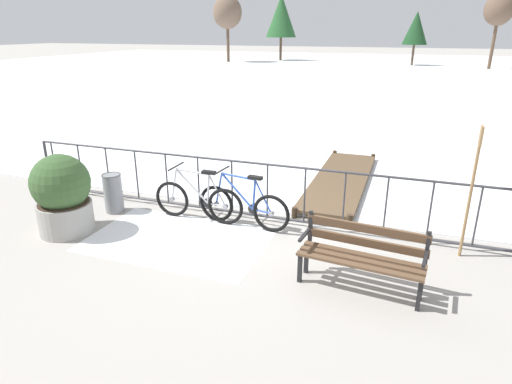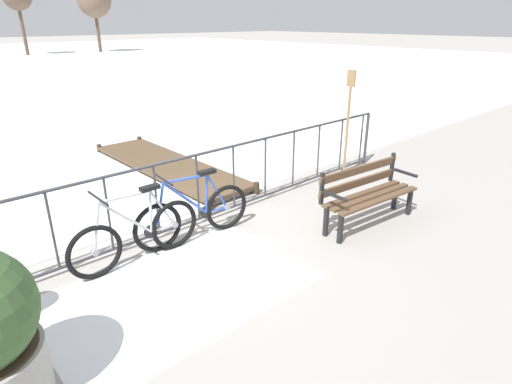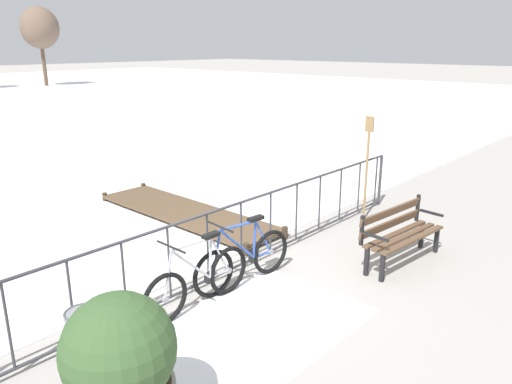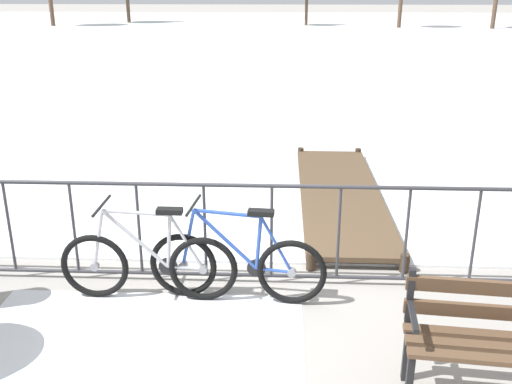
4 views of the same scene
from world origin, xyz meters
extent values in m
plane|color=#9E9991|center=(0.00, 0.00, 0.00)|extent=(160.00, 160.00, 0.00)
cube|color=white|center=(0.00, 28.40, 0.01)|extent=(80.00, 56.00, 0.03)
cube|color=white|center=(-0.80, -1.20, 0.00)|extent=(2.87, 1.85, 0.01)
cylinder|color=#38383D|center=(0.00, 0.00, 1.05)|extent=(9.00, 0.04, 0.04)
cylinder|color=#38383D|center=(0.00, 0.00, 0.08)|extent=(9.00, 0.04, 0.04)
cylinder|color=#38383D|center=(-2.33, 0.00, 0.57)|extent=(0.03, 0.03, 0.97)
cylinder|color=#38383D|center=(-1.66, 0.00, 0.57)|extent=(0.03, 0.03, 0.97)
cylinder|color=#38383D|center=(-1.00, 0.00, 0.57)|extent=(0.03, 0.03, 0.97)
cylinder|color=#38383D|center=(-0.33, 0.00, 0.57)|extent=(0.03, 0.03, 0.97)
cylinder|color=#38383D|center=(0.33, 0.00, 0.57)|extent=(0.03, 0.03, 0.97)
cylinder|color=#38383D|center=(1.00, 0.00, 0.57)|extent=(0.03, 0.03, 0.97)
cylinder|color=#38383D|center=(1.66, 0.00, 0.57)|extent=(0.03, 0.03, 0.97)
cylinder|color=#38383D|center=(2.33, 0.00, 0.57)|extent=(0.03, 0.03, 0.97)
torus|color=black|center=(0.53, -0.40, 0.33)|extent=(0.66, 0.12, 0.66)
cylinder|color=gray|center=(0.53, -0.40, 0.33)|extent=(0.08, 0.07, 0.08)
torus|color=black|center=(-0.51, -0.30, 0.33)|extent=(0.66, 0.12, 0.66)
cylinder|color=gray|center=(-0.51, -0.30, 0.33)|extent=(0.08, 0.07, 0.08)
cylinder|color=#2D51B2|center=(0.22, -0.37, 0.62)|extent=(0.08, 0.04, 0.53)
cylinder|color=#2D51B2|center=(-0.09, -0.34, 0.63)|extent=(0.61, 0.09, 0.59)
cylinder|color=#2D51B2|center=(-0.07, -0.34, 0.90)|extent=(0.63, 0.09, 0.07)
cylinder|color=#2D51B2|center=(0.37, -0.38, 0.34)|extent=(0.34, 0.06, 0.05)
cylinder|color=#2D51B2|center=(0.39, -0.38, 0.61)|extent=(0.32, 0.06, 0.56)
cylinder|color=#2D51B2|center=(-0.45, -0.31, 0.62)|extent=(0.16, 0.05, 0.59)
cube|color=black|center=(0.24, -0.37, 0.92)|extent=(0.25, 0.12, 0.05)
cylinder|color=black|center=(-0.39, -0.31, 0.96)|extent=(0.08, 0.52, 0.03)
cylinder|color=black|center=(0.20, -0.37, 0.35)|extent=(0.18, 0.04, 0.18)
torus|color=black|center=(-0.31, -0.37, 0.33)|extent=(0.66, 0.06, 0.66)
cylinder|color=gray|center=(-0.31, -0.37, 0.33)|extent=(0.08, 0.06, 0.08)
torus|color=black|center=(-1.36, -0.36, 0.33)|extent=(0.66, 0.06, 0.66)
cylinder|color=gray|center=(-1.36, -0.36, 0.33)|extent=(0.08, 0.06, 0.08)
cylinder|color=#B2B2B7|center=(-0.62, -0.37, 0.62)|extent=(0.08, 0.04, 0.53)
cylinder|color=#B2B2B7|center=(-0.94, -0.37, 0.63)|extent=(0.61, 0.04, 0.59)
cylinder|color=#B2B2B7|center=(-0.92, -0.37, 0.90)|extent=(0.63, 0.04, 0.07)
cylinder|color=#B2B2B7|center=(-0.48, -0.37, 0.34)|extent=(0.34, 0.03, 0.05)
cylinder|color=#B2B2B7|center=(-0.45, -0.37, 0.61)|extent=(0.32, 0.03, 0.56)
cylinder|color=#B2B2B7|center=(-1.29, -0.36, 0.62)|extent=(0.16, 0.03, 0.59)
cube|color=black|center=(-0.60, -0.37, 0.92)|extent=(0.24, 0.10, 0.05)
cylinder|color=black|center=(-1.23, -0.36, 0.96)|extent=(0.03, 0.52, 0.03)
cylinder|color=black|center=(-0.64, -0.37, 0.35)|extent=(0.18, 0.02, 0.18)
cube|color=black|center=(1.37, -1.75, 0.22)|extent=(0.06, 0.06, 0.44)
cube|color=black|center=(1.40, -1.49, 0.22)|extent=(0.06, 0.06, 0.44)
cube|color=black|center=(1.41, -1.37, 0.67)|extent=(0.05, 0.05, 0.45)
cube|color=black|center=(1.38, -1.62, 0.64)|extent=(0.08, 0.40, 0.04)
cube|color=brown|center=(1.25, 2.37, 0.12)|extent=(1.10, 4.13, 0.06)
cylinder|color=#3C2E20|center=(0.75, 0.30, 0.10)|extent=(0.10, 0.10, 0.20)
cylinder|color=#3C2E20|center=(1.74, 0.30, 0.10)|extent=(0.10, 0.10, 0.20)
cylinder|color=#3C2E20|center=(0.75, 4.43, 0.10)|extent=(0.10, 0.10, 0.20)
cylinder|color=#3C2E20|center=(1.74, 4.43, 0.10)|extent=(0.10, 0.10, 0.20)
cylinder|color=brown|center=(2.02, 37.68, 1.54)|extent=(0.21, 0.21, 3.08)
cylinder|color=brown|center=(14.22, 35.07, 1.80)|extent=(0.28, 0.28, 3.61)
camera|label=1|loc=(2.54, -6.79, 3.22)|focal=30.74mm
camera|label=2|loc=(-2.85, -4.72, 2.79)|focal=29.90mm
camera|label=3|loc=(-4.50, -4.66, 3.23)|focal=34.46mm
camera|label=4|loc=(0.42, -5.26, 2.90)|focal=40.58mm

